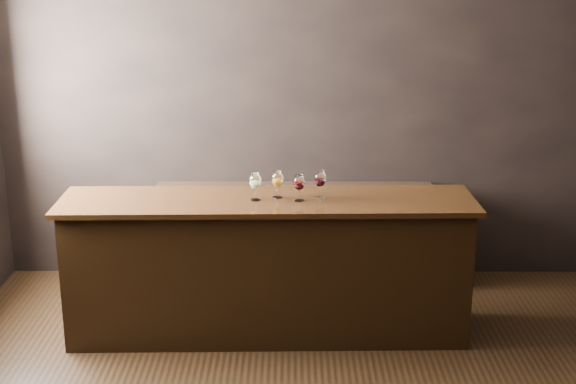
{
  "coord_description": "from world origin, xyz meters",
  "views": [
    {
      "loc": [
        -0.11,
        -4.16,
        2.62
      ],
      "look_at": [
        -0.14,
        1.1,
        1.06
      ],
      "focal_mm": 50.0,
      "sensor_mm": 36.0,
      "label": 1
    }
  ],
  "objects_px": {
    "glass_red_b": "(320,180)",
    "back_bar_shelf": "(294,236)",
    "glass_amber": "(277,180)",
    "glass_red_a": "(299,183)",
    "glass_white": "(255,182)",
    "bar_counter": "(268,270)"
  },
  "relations": [
    {
      "from": "back_bar_shelf",
      "to": "glass_amber",
      "type": "xyz_separation_m",
      "value": [
        -0.12,
        -0.89,
        0.73
      ]
    },
    {
      "from": "glass_white",
      "to": "glass_red_b",
      "type": "bearing_deg",
      "value": 7.25
    },
    {
      "from": "glass_white",
      "to": "glass_red_a",
      "type": "relative_size",
      "value": 1.04
    },
    {
      "from": "back_bar_shelf",
      "to": "glass_red_a",
      "type": "height_order",
      "value": "glass_red_a"
    },
    {
      "from": "bar_counter",
      "to": "back_bar_shelf",
      "type": "height_order",
      "value": "bar_counter"
    },
    {
      "from": "back_bar_shelf",
      "to": "glass_red_a",
      "type": "bearing_deg",
      "value": -88.34
    },
    {
      "from": "back_bar_shelf",
      "to": "glass_red_a",
      "type": "xyz_separation_m",
      "value": [
        0.03,
        -0.97,
        0.72
      ]
    },
    {
      "from": "glass_red_a",
      "to": "back_bar_shelf",
      "type": "bearing_deg",
      "value": 91.66
    },
    {
      "from": "glass_white",
      "to": "glass_amber",
      "type": "xyz_separation_m",
      "value": [
        0.15,
        0.06,
        -0.0
      ]
    },
    {
      "from": "glass_red_a",
      "to": "glass_red_b",
      "type": "height_order",
      "value": "glass_red_b"
    },
    {
      "from": "glass_amber",
      "to": "glass_red_b",
      "type": "distance_m",
      "value": 0.29
    },
    {
      "from": "glass_white",
      "to": "glass_red_b",
      "type": "distance_m",
      "value": 0.45
    },
    {
      "from": "glass_amber",
      "to": "glass_red_a",
      "type": "height_order",
      "value": "glass_amber"
    },
    {
      "from": "glass_amber",
      "to": "glass_red_b",
      "type": "bearing_deg",
      "value": -0.95
    },
    {
      "from": "glass_red_a",
      "to": "glass_red_b",
      "type": "xyz_separation_m",
      "value": [
        0.14,
        0.07,
        0.01
      ]
    },
    {
      "from": "glass_red_b",
      "to": "back_bar_shelf",
      "type": "bearing_deg",
      "value": 100.83
    },
    {
      "from": "bar_counter",
      "to": "back_bar_shelf",
      "type": "relative_size",
      "value": 1.23
    },
    {
      "from": "glass_red_b",
      "to": "glass_white",
      "type": "bearing_deg",
      "value": -172.75
    },
    {
      "from": "glass_red_a",
      "to": "glass_amber",
      "type": "bearing_deg",
      "value": 153.09
    },
    {
      "from": "glass_white",
      "to": "glass_red_a",
      "type": "distance_m",
      "value": 0.3
    },
    {
      "from": "glass_amber",
      "to": "glass_red_b",
      "type": "height_order",
      "value": "glass_red_b"
    },
    {
      "from": "glass_red_b",
      "to": "glass_amber",
      "type": "bearing_deg",
      "value": 179.05
    }
  ]
}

